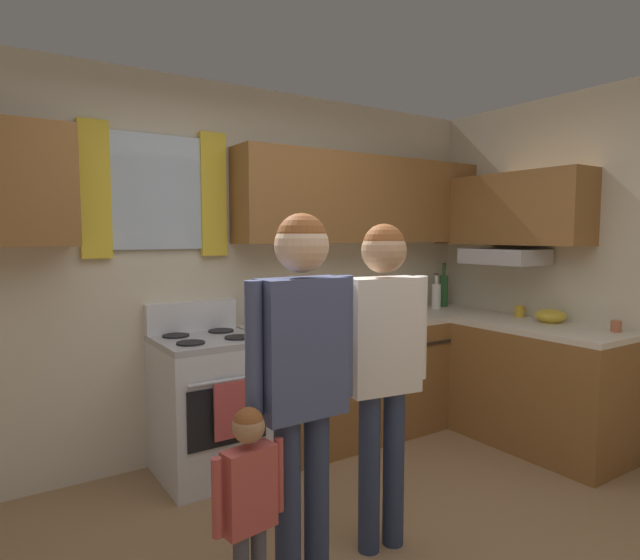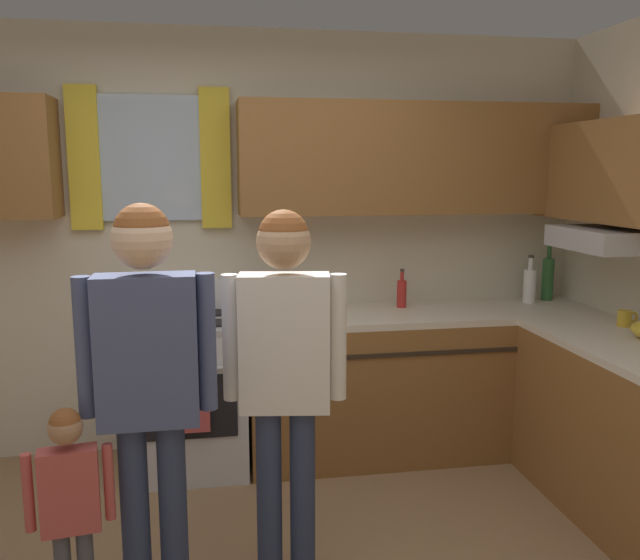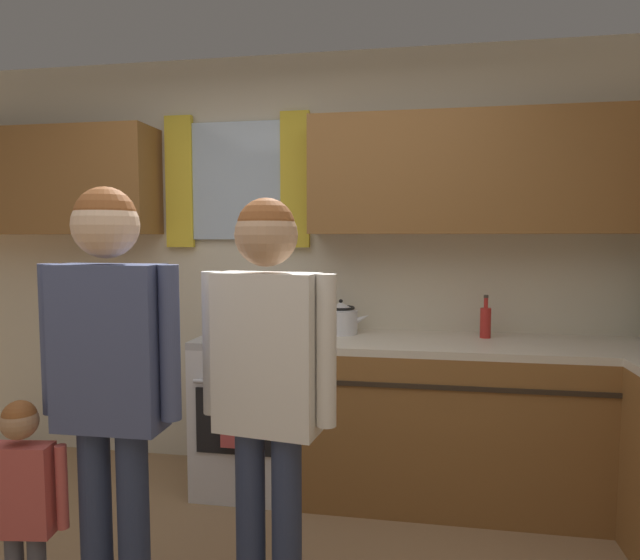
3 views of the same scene
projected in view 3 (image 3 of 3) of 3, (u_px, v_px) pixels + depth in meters
back_wall_unit at (307, 231)px, 3.37m from camera, size 4.60×0.42×2.60m
kitchen_counter_run at (577, 449)px, 2.63m from camera, size 2.18×1.82×0.90m
stove_oven at (257, 406)px, 3.23m from camera, size 0.62×0.67×1.10m
bottle_sauce_red at (485, 322)px, 3.09m from camera, size 0.06×0.06×0.25m
stovetop_kettle at (341, 318)px, 3.22m from camera, size 0.27×0.20×0.21m
adult_holding_child at (110, 365)px, 1.87m from camera, size 0.51×0.22×1.64m
adult_in_plaid at (267, 370)px, 1.89m from camera, size 0.50×0.22×1.61m
small_child at (23, 499)px, 1.86m from camera, size 0.31×0.12×0.92m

